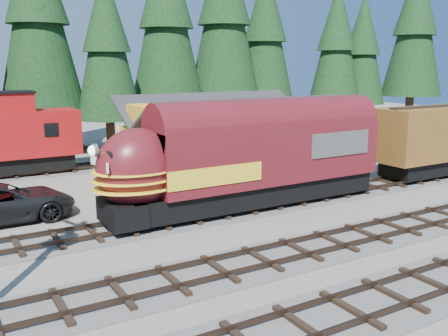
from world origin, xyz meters
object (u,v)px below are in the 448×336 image
depot (227,132)px  caboose (1,139)px  pickup_truck_a (2,203)px  locomotive (241,162)px

depot → caboose: (-12.20, 7.50, -0.45)m
depot → pickup_truck_a: 13.87m
locomotive → caboose: (-9.12, 14.00, 0.07)m
depot → caboose: 14.33m
locomotive → depot: bearing=64.6°
caboose → pickup_truck_a: 10.17m
depot → locomotive: size_ratio=0.84×
locomotive → caboose: caboose is taller
depot → locomotive: (-3.08, -6.50, -0.53)m
depot → pickup_truck_a: bearing=-169.7°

